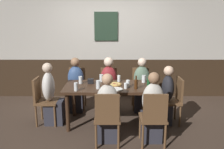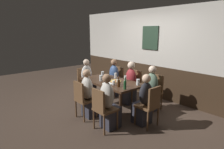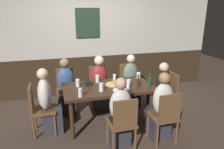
{
  "view_description": "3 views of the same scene",
  "coord_description": "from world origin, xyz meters",
  "views": [
    {
      "loc": [
        0.07,
        -4.21,
        1.94
      ],
      "look_at": [
        0.07,
        0.01,
        0.95
      ],
      "focal_mm": 38.15,
      "sensor_mm": 36.0,
      "label": 1
    },
    {
      "loc": [
        3.42,
        -2.96,
        1.97
      ],
      "look_at": [
        0.09,
        -0.05,
        0.93
      ],
      "focal_mm": 30.06,
      "sensor_mm": 36.0,
      "label": 2
    },
    {
      "loc": [
        -0.91,
        -3.44,
        2.09
      ],
      "look_at": [
        0.09,
        0.08,
        0.94
      ],
      "focal_mm": 33.8,
      "sensor_mm": 36.0,
      "label": 3
    }
  ],
  "objects": [
    {
      "name": "pizza",
      "position": [
        0.1,
        0.06,
        0.75
      ],
      "size": [
        0.28,
        0.28,
        0.03
      ],
      "color": "tan",
      "rests_on": "dining_table"
    },
    {
      "name": "person_head_east",
      "position": [
        1.05,
        0.0,
        0.46
      ],
      "size": [
        0.37,
        0.34,
        1.11
      ],
      "color": "#2D2D38",
      "rests_on": "ground_plane"
    },
    {
      "name": "person_right_far",
      "position": [
        0.71,
        0.67,
        0.48
      ],
      "size": [
        0.34,
        0.37,
        1.14
      ],
      "color": "#2D2D38",
      "rests_on": "ground_plane"
    },
    {
      "name": "person_head_west",
      "position": [
        -1.06,
        0.0,
        0.49
      ],
      "size": [
        0.37,
        0.34,
        1.16
      ],
      "color": "#2D2D38",
      "rests_on": "ground_plane"
    },
    {
      "name": "person_mid_far",
      "position": [
        -0.0,
        0.68,
        0.49
      ],
      "size": [
        0.34,
        0.37,
        1.15
      ],
      "color": "#2D2D38",
      "rests_on": "ground_plane"
    },
    {
      "name": "pint_glass_amber",
      "position": [
        0.31,
        -0.19,
        0.78
      ],
      "size": [
        0.06,
        0.06,
        0.1
      ],
      "color": "silver",
      "rests_on": "dining_table"
    },
    {
      "name": "highball_clear",
      "position": [
        0.36,
        -0.09,
        0.79
      ],
      "size": [
        0.07,
        0.07,
        0.13
      ],
      "color": "silver",
      "rests_on": "dining_table"
    },
    {
      "name": "person_mid_near",
      "position": [
        0.0,
        -0.67,
        0.47
      ],
      "size": [
        0.34,
        0.37,
        1.13
      ],
      "color": "#2D2D38",
      "rests_on": "ground_plane"
    },
    {
      "name": "chair_mid_far",
      "position": [
        0.0,
        0.84,
        0.5
      ],
      "size": [
        0.4,
        0.4,
        0.88
      ],
      "color": "brown",
      "rests_on": "ground_plane"
    },
    {
      "name": "beer_bottle_green",
      "position": [
        0.71,
        -0.22,
        0.84
      ],
      "size": [
        0.06,
        0.06,
        0.25
      ],
      "color": "#194723",
      "rests_on": "dining_table"
    },
    {
      "name": "pint_glass_stout",
      "position": [
        -0.17,
        -0.19,
        0.8
      ],
      "size": [
        0.08,
        0.08,
        0.15
      ],
      "color": "silver",
      "rests_on": "dining_table"
    },
    {
      "name": "chair_head_east",
      "position": [
        1.22,
        0.0,
        0.5
      ],
      "size": [
        0.4,
        0.4,
        0.88
      ],
      "color": "brown",
      "rests_on": "ground_plane"
    },
    {
      "name": "beer_glass_half",
      "position": [
        0.68,
        0.23,
        0.8
      ],
      "size": [
        0.08,
        0.08,
        0.14
      ],
      "color": "silver",
      "rests_on": "dining_table"
    },
    {
      "name": "beer_bottle_brown",
      "position": [
        0.49,
        -0.2,
        0.83
      ],
      "size": [
        0.06,
        0.06,
        0.24
      ],
      "color": "#42230F",
      "rests_on": "dining_table"
    },
    {
      "name": "person_left_far",
      "position": [
        -0.71,
        0.67,
        0.48
      ],
      "size": [
        0.34,
        0.37,
        1.14
      ],
      "color": "#2D2D38",
      "rests_on": "ground_plane"
    },
    {
      "name": "ground_plane",
      "position": [
        0.0,
        0.0,
        0.0
      ],
      "size": [
        12.0,
        12.0,
        0.0
      ],
      "primitive_type": "plane",
      "color": "#423328"
    },
    {
      "name": "beer_glass_tall",
      "position": [
        -0.14,
        0.28,
        0.81
      ],
      "size": [
        0.07,
        0.07,
        0.14
      ],
      "color": "silver",
      "rests_on": "dining_table"
    },
    {
      "name": "chair_right_far",
      "position": [
        0.71,
        0.84,
        0.5
      ],
      "size": [
        0.4,
        0.4,
        0.88
      ],
      "color": "brown",
      "rests_on": "ground_plane"
    },
    {
      "name": "condiment_caddy",
      "position": [
        -0.34,
        0.15,
        0.79
      ],
      "size": [
        0.11,
        0.09,
        0.09
      ],
      "primitive_type": "cube",
      "color": "black",
      "rests_on": "dining_table"
    },
    {
      "name": "pint_glass_pale",
      "position": [
        -0.53,
        0.14,
        0.8
      ],
      "size": [
        0.07,
        0.07,
        0.14
      ],
      "color": "silver",
      "rests_on": "dining_table"
    },
    {
      "name": "tumbler_water",
      "position": [
        0.21,
        0.29,
        0.79
      ],
      "size": [
        0.06,
        0.06,
        0.12
      ],
      "color": "silver",
      "rests_on": "dining_table"
    },
    {
      "name": "tumbler_short",
      "position": [
        -0.54,
        -0.33,
        0.81
      ],
      "size": [
        0.06,
        0.06,
        0.14
      ],
      "color": "silver",
      "rests_on": "dining_table"
    },
    {
      "name": "chair_head_west",
      "position": [
        -1.22,
        0.0,
        0.5
      ],
      "size": [
        0.4,
        0.4,
        0.88
      ],
      "color": "brown",
      "rests_on": "ground_plane"
    },
    {
      "name": "person_right_near",
      "position": [
        0.71,
        -0.68,
        0.48
      ],
      "size": [
        0.34,
        0.37,
        1.15
      ],
      "color": "#2D2D38",
      "rests_on": "ground_plane"
    },
    {
      "name": "wall_back",
      "position": [
        -0.0,
        1.65,
        1.3
      ],
      "size": [
        6.4,
        0.13,
        2.6
      ],
      "color": "#332316",
      "rests_on": "ground_plane"
    },
    {
      "name": "chair_left_far",
      "position": [
        -0.71,
        0.84,
        0.5
      ],
      "size": [
        0.4,
        0.4,
        0.88
      ],
      "color": "brown",
      "rests_on": "ground_plane"
    },
    {
      "name": "chair_right_near",
      "position": [
        0.71,
        -0.84,
        0.5
      ],
      "size": [
        0.4,
        0.4,
        0.88
      ],
      "color": "brown",
      "rests_on": "ground_plane"
    },
    {
      "name": "chair_mid_near",
      "position": [
        0.0,
        -0.84,
        0.5
      ],
      "size": [
        0.4,
        0.4,
        0.88
      ],
      "color": "brown",
      "rests_on": "ground_plane"
    },
    {
      "name": "dining_table",
      "position": [
        0.0,
        0.0,
        0.65
      ],
      "size": [
        1.6,
        0.84,
        0.74
      ],
      "color": "#382316",
      "rests_on": "ground_plane"
    },
    {
      "name": "plate_white_large",
      "position": [
        0.14,
        -0.24,
        0.75
      ],
      "size": [
        0.24,
        0.24,
        0.01
      ],
      "primitive_type": "cylinder",
      "color": "white",
      "rests_on": "dining_table"
    }
  ]
}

